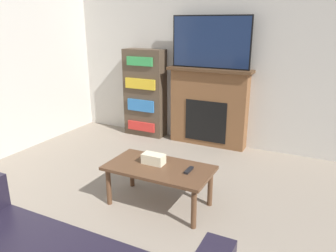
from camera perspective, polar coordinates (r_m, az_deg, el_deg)
The scene contains 7 objects.
wall_back at distance 4.77m, azimuth 9.56°, elevation 12.64°, with size 5.80×0.06×2.70m.
fireplace at distance 4.80m, azimuth 7.08°, elevation 3.31°, with size 1.22×0.28×1.13m.
tv at distance 4.64m, azimuth 7.43°, elevation 14.28°, with size 1.12×0.03×0.71m.
coffee_table at distance 3.21m, azimuth -1.56°, elevation -7.95°, with size 1.03×0.55×0.41m.
tissue_box at distance 3.23m, azimuth -2.54°, elevation -5.73°, with size 0.22×0.12×0.10m.
remote_control at distance 3.09m, azimuth 3.66°, elevation -7.68°, with size 0.04×0.15×0.02m.
bookshelf at distance 5.19m, azimuth -4.05°, elevation 5.72°, with size 0.65×0.29×1.36m.
Camera 1 is at (1.39, -0.27, 1.75)m, focal length 35.00 mm.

